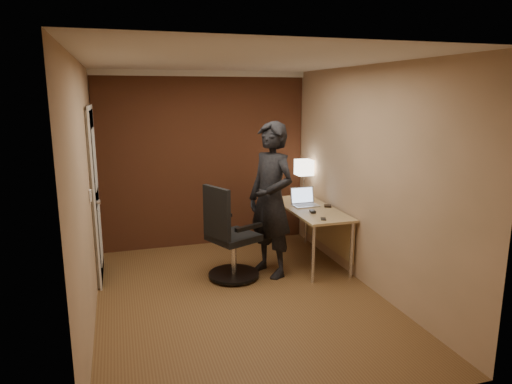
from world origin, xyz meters
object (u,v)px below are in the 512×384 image
laptop (304,200)px  wallet (328,206)px  phone (323,219)px  mouse (313,212)px  office_chair (229,240)px  person (271,200)px  desk (315,216)px  desk_lamp (304,168)px

laptop → wallet: size_ratio=3.08×
laptop → phone: size_ratio=2.95×
mouse → wallet: mouse is taller
office_chair → wallet: bearing=11.0°
mouse → phone: (-0.00, -0.31, -0.01)m
laptop → wallet: laptop is taller
office_chair → person: 0.69m
desk → desk_lamp: bearing=81.0°
desk → mouse: size_ratio=15.00×
desk_lamp → wallet: bearing=-84.6°
laptop → person: 0.76m
desk → mouse: (-0.15, -0.26, 0.14)m
office_chair → person: size_ratio=0.60×
laptop → mouse: 0.41m
laptop → phone: (-0.05, -0.72, -0.06)m
desk_lamp → office_chair: bearing=-144.9°
mouse → person: size_ratio=0.05×
wallet → desk: bearing=167.5°
desk → laptop: bearing=124.9°
desk → mouse: 0.34m
phone → person: size_ratio=0.06×
office_chair → person: bearing=3.1°
desk → mouse: bearing=-120.0°
desk → wallet: size_ratio=13.64×
mouse → laptop: bearing=91.6°
desk → phone: bearing=-105.0°
desk_lamp → laptop: bearing=-112.1°
desk → phone: phone is taller
wallet → office_chair: office_chair is taller
desk → laptop: 0.26m
desk → office_chair: (-1.25, -0.31, -0.10)m
wallet → person: bearing=-164.3°
desk_lamp → phone: (-0.25, -1.21, -0.41)m
mouse → phone: size_ratio=0.87×
wallet → person: size_ratio=0.06×
desk_lamp → phone: size_ratio=4.65×
laptop → mouse: (-0.05, -0.41, -0.05)m
phone → person: 0.66m
laptop → mouse: laptop is taller
mouse → wallet: 0.39m
person → laptop: bearing=100.8°
laptop → wallet: 0.32m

